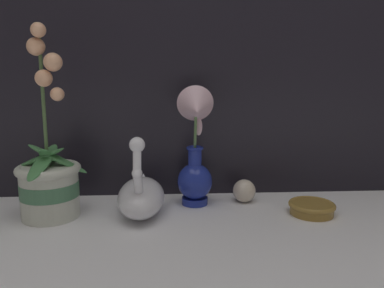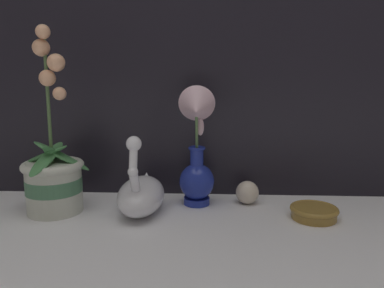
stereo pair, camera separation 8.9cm
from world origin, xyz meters
name	(u,v)px [view 2 (the right image)]	position (x,y,z in m)	size (l,w,h in m)	color
ground_plane	(178,233)	(0.00, 0.00, 0.00)	(2.80, 2.80, 0.00)	white
orchid_potted_plant	(53,174)	(-0.31, 0.11, 0.09)	(0.18, 0.19, 0.44)	beige
swan_figurine	(141,193)	(-0.10, 0.12, 0.05)	(0.11, 0.21, 0.20)	white
blue_vase	(197,155)	(0.03, 0.16, 0.13)	(0.09, 0.13, 0.30)	navy
glass_sphere	(247,192)	(0.16, 0.19, 0.03)	(0.06, 0.06, 0.06)	beige
amber_dish	(314,212)	(0.31, 0.09, 0.02)	(0.11, 0.11, 0.03)	olive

